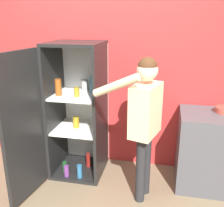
% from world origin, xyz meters
% --- Properties ---
extents(ground_plane, '(12.00, 12.00, 0.00)m').
position_xyz_m(ground_plane, '(0.00, 0.00, 0.00)').
color(ground_plane, '#7A664C').
extents(wall_back, '(7.00, 0.06, 2.55)m').
position_xyz_m(wall_back, '(0.00, 0.98, 1.27)').
color(wall_back, '#B72D2D').
rests_on(wall_back, ground_plane).
extents(refrigerator, '(0.76, 1.25, 1.65)m').
position_xyz_m(refrigerator, '(-0.37, 0.53, 0.82)').
color(refrigerator, black).
rests_on(refrigerator, ground_plane).
extents(person, '(0.69, 0.51, 1.56)m').
position_xyz_m(person, '(0.56, 0.24, 1.00)').
color(person, '#262628').
rests_on(person, ground_plane).
extents(counter, '(0.66, 0.60, 0.90)m').
position_xyz_m(counter, '(1.26, 0.63, 0.45)').
color(counter, '#4C4C51').
rests_on(counter, ground_plane).
extents(bowl, '(0.20, 0.20, 0.07)m').
position_xyz_m(bowl, '(1.41, 0.70, 0.93)').
color(bowl, '#B24738').
rests_on(bowl, counter).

